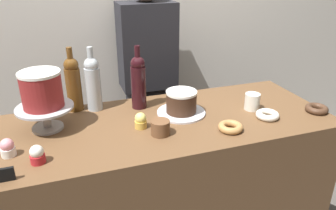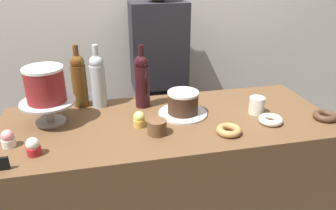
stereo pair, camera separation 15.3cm
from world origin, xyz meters
name	(u,v)px [view 2 (the right image)]	position (x,y,z in m)	size (l,w,h in m)	color
back_wall	(139,14)	(0.00, 0.89, 1.30)	(6.00, 0.05, 2.60)	silver
display_counter	(168,197)	(0.00, 0.00, 0.47)	(1.59, 0.64, 0.93)	brown
cake_stand_pedestal	(49,108)	(-0.55, 0.10, 1.01)	(0.25, 0.25, 0.11)	#B2B2B7
white_layer_cake	(45,85)	(-0.55, 0.10, 1.12)	(0.18, 0.18, 0.16)	maroon
silver_serving_platter	(183,113)	(0.09, 0.05, 0.94)	(0.24, 0.24, 0.01)	silver
chocolate_round_cake	(183,102)	(0.09, 0.05, 1.00)	(0.15, 0.15, 0.11)	#3D2619
wine_bottle_dark_red	(142,80)	(-0.09, 0.19, 1.08)	(0.08, 0.08, 0.33)	black
wine_bottle_amber	(79,80)	(-0.41, 0.27, 1.08)	(0.08, 0.08, 0.33)	#5B3814
wine_bottle_clear	(98,80)	(-0.31, 0.24, 1.08)	(0.08, 0.08, 0.33)	#B2BCC1
cupcake_lemon	(139,119)	(-0.14, -0.03, 0.97)	(0.06, 0.06, 0.07)	gold
cupcake_vanilla	(33,147)	(-0.58, -0.18, 0.97)	(0.06, 0.06, 0.07)	red
cupcake_strawberry	(8,139)	(-0.69, -0.09, 0.97)	(0.06, 0.06, 0.07)	white
donut_maple	(229,130)	(0.23, -0.19, 0.95)	(0.11, 0.11, 0.03)	#B27F47
donut_sugar	(271,120)	(0.47, -0.13, 0.95)	(0.11, 0.11, 0.03)	silver
donut_chocolate	(325,116)	(0.74, -0.15, 0.95)	(0.11, 0.11, 0.03)	#472D1E
cookie_stack	(157,127)	(-0.08, -0.12, 0.96)	(0.08, 0.08, 0.07)	brown
coffee_cup_ceramic	(257,105)	(0.45, -0.02, 0.97)	(0.08, 0.08, 0.09)	silver
barista_figure	(159,87)	(0.09, 0.69, 0.84)	(0.36, 0.22, 1.60)	black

